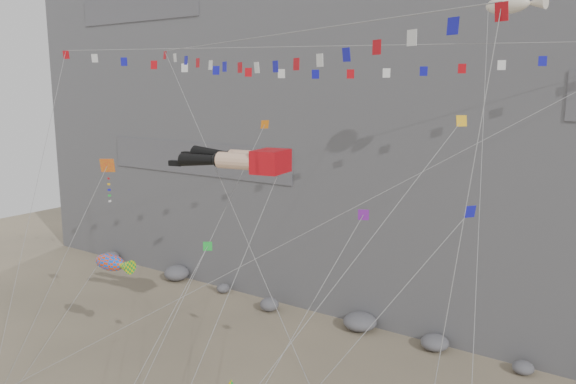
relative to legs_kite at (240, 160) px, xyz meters
The scene contains 13 objects.
cliff 29.68m from the legs_kite, 87.39° to the left, with size 80.00×28.00×50.00m, color slate.
talus_boulders 18.93m from the legs_kite, 84.34° to the left, with size 60.00×3.00×1.20m, color slate, non-canonical shape.
legs_kite is the anchor object (origin of this frame).
flag_banner_upper 9.33m from the legs_kite, 71.14° to the left, with size 34.36×22.02×29.80m.
flag_banner_lower 7.18m from the legs_kite, 25.47° to the right, with size 24.87×10.76×23.96m.
harlequin_kite 8.82m from the legs_kite, 163.70° to the right, with size 4.65×7.11×15.51m.
fish_windsock 11.70m from the legs_kite, 166.42° to the right, with size 4.70×6.37×9.72m.
blimp_windsock 16.57m from the legs_kite, 34.75° to the left, with size 5.14×14.32×26.59m.
small_kite_a 5.59m from the legs_kite, 113.39° to the left, with size 1.56×15.28×21.76m.
small_kite_b 8.50m from the legs_kite, ahead, with size 4.21×9.96×16.06m.
small_kite_c 5.90m from the legs_kite, 75.69° to the right, with size 2.49×7.95×13.03m.
small_kite_d 11.83m from the legs_kite, ahead, with size 8.80×14.23×23.17m.
small_kite_e 13.41m from the legs_kite, ahead, with size 9.17×8.25×17.70m.
Camera 1 is at (18.67, -19.79, 18.50)m, focal length 35.00 mm.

